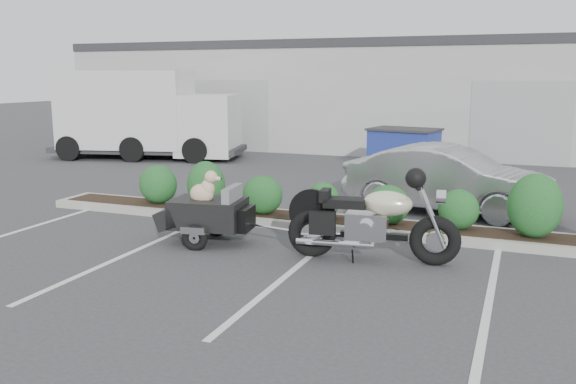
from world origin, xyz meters
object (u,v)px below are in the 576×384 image
(sedan, at_px, (448,180))
(dumpster, at_px, (404,150))
(motorcycle, at_px, (372,223))
(pet_trailer, at_px, (207,212))
(delivery_truck, at_px, (147,117))

(sedan, height_order, dumpster, sedan)
(motorcycle, height_order, pet_trailer, motorcycle)
(pet_trailer, relative_size, delivery_truck, 0.32)
(pet_trailer, xyz_separation_m, delivery_truck, (-7.04, 8.68, 0.87))
(motorcycle, relative_size, sedan, 0.63)
(delivery_truck, bearing_deg, sedan, -38.52)
(sedan, xyz_separation_m, dumpster, (-1.85, 5.05, -0.04))
(dumpster, bearing_deg, delivery_truck, -167.97)
(dumpster, height_order, delivery_truck, delivery_truck)
(dumpster, distance_m, delivery_truck, 8.66)
(pet_trailer, bearing_deg, sedan, 40.46)
(motorcycle, distance_m, sedan, 3.87)
(pet_trailer, height_order, sedan, sedan)
(sedan, relative_size, delivery_truck, 0.62)
(motorcycle, xyz_separation_m, delivery_truck, (-9.83, 8.70, 0.80))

